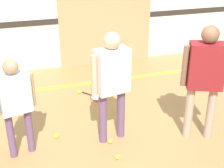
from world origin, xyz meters
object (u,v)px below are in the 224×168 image
object	(u,v)px
person_instructor	(112,77)
tennis_ball_by_spare_racket	(79,92)
tennis_ball_stray_right	(110,141)
person_student_left	(15,98)
person_student_right	(205,72)
tennis_ball_near_instructor	(118,157)
tennis_ball_stray_left	(57,136)
racket_spare_on_floor	(97,97)

from	to	relation	value
person_instructor	tennis_ball_by_spare_racket	bearing A→B (deg)	84.45
tennis_ball_stray_right	person_student_left	bearing A→B (deg)	172.91
person_student_right	tennis_ball_near_instructor	xyz separation A→B (m)	(-1.26, -0.15, -0.98)
tennis_ball_near_instructor	tennis_ball_stray_left	bearing A→B (deg)	133.40
tennis_ball_near_instructor	person_instructor	bearing A→B (deg)	81.03
tennis_ball_stray_left	tennis_ball_stray_right	size ratio (longest dim) A/B	1.00
person_instructor	person_student_right	size ratio (longest dim) A/B	0.96
tennis_ball_stray_left	tennis_ball_stray_right	world-z (taller)	same
tennis_ball_near_instructor	person_student_right	bearing A→B (deg)	6.86
person_student_left	racket_spare_on_floor	size ratio (longest dim) A/B	2.72
person_instructor	tennis_ball_near_instructor	world-z (taller)	person_instructor
person_student_left	person_student_right	world-z (taller)	person_student_right
person_student_left	racket_spare_on_floor	distance (m)	2.01
person_student_left	tennis_ball_near_instructor	size ratio (longest dim) A/B	20.21
tennis_ball_by_spare_racket	person_instructor	bearing A→B (deg)	-84.58
person_student_right	tennis_ball_by_spare_racket	bearing A→B (deg)	-31.87
racket_spare_on_floor	person_instructor	bearing A→B (deg)	136.14
person_student_right	tennis_ball_stray_right	bearing A→B (deg)	12.84
person_instructor	racket_spare_on_floor	world-z (taller)	person_instructor
racket_spare_on_floor	tennis_ball_near_instructor	size ratio (longest dim) A/B	7.42
person_student_right	tennis_ball_by_spare_racket	xyz separation A→B (m)	(-1.33, 1.86, -0.98)
tennis_ball_by_spare_racket	tennis_ball_stray_right	distance (m)	1.65
racket_spare_on_floor	tennis_ball_stray_left	bearing A→B (deg)	101.10
person_student_right	tennis_ball_stray_left	size ratio (longest dim) A/B	24.74
person_instructor	tennis_ball_stray_left	xyz separation A→B (m)	(-0.76, 0.25, -0.93)
person_instructor	racket_spare_on_floor	distance (m)	1.60
person_student_left	tennis_ball_stray_left	distance (m)	0.95
person_instructor	tennis_ball_stray_right	xyz separation A→B (m)	(-0.06, -0.11, -0.93)
person_student_left	tennis_ball_near_instructor	bearing A→B (deg)	-37.46
tennis_ball_stray_right	person_instructor	bearing A→B (deg)	61.43
person_student_left	person_student_right	bearing A→B (deg)	-22.18
racket_spare_on_floor	tennis_ball_near_instructor	distance (m)	1.76
racket_spare_on_floor	tennis_ball_by_spare_racket	bearing A→B (deg)	8.15
tennis_ball_by_spare_racket	tennis_ball_stray_left	bearing A→B (deg)	-115.41
person_instructor	racket_spare_on_floor	size ratio (longest dim) A/B	3.19
person_student_left	tennis_ball_near_instructor	xyz separation A→B (m)	(1.16, -0.51, -0.79)
person_student_left	tennis_ball_near_instructor	distance (m)	1.49
tennis_ball_stray_left	tennis_ball_by_spare_racket	bearing A→B (deg)	64.59
racket_spare_on_floor	tennis_ball_stray_left	xyz separation A→B (m)	(-0.88, -1.03, 0.02)
person_instructor	tennis_ball_stray_right	distance (m)	0.94
tennis_ball_by_spare_racket	person_student_right	bearing A→B (deg)	-54.34
person_student_left	tennis_ball_near_instructor	world-z (taller)	person_student_left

